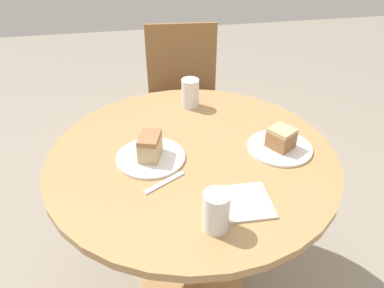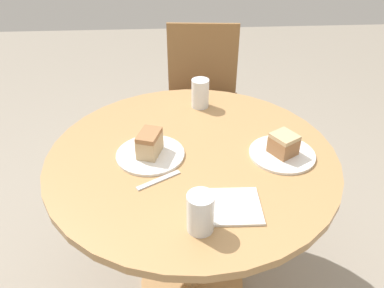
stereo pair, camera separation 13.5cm
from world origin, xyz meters
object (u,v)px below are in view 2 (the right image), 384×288
object	(u,v)px
plate_near	(150,154)
cake_slice_far	(284,144)
cake_slice_near	(150,143)
glass_water	(199,214)
chair	(202,99)
glass_lemonade	(200,95)
plate_far	(282,154)

from	to	relation	value
plate_near	cake_slice_far	world-z (taller)	cake_slice_far
cake_slice_near	glass_water	xyz separation A→B (m)	(0.15, -0.36, 0.00)
chair	cake_slice_far	world-z (taller)	chair
chair	plate_near	bearing A→B (deg)	-100.84
cake_slice_far	glass_water	distance (m)	0.47
glass_lemonade	plate_far	bearing A→B (deg)	-55.50
plate_far	cake_slice_far	xyz separation A→B (m)	(-0.00, 0.00, 0.04)
plate_near	glass_water	distance (m)	0.39
plate_near	plate_far	xyz separation A→B (m)	(0.48, -0.03, 0.00)
cake_slice_far	glass_lemonade	distance (m)	0.47
chair	cake_slice_near	bearing A→B (deg)	-100.84
plate_near	glass_water	size ratio (longest dim) A/B	2.01
glass_water	plate_near	bearing A→B (deg)	112.14
cake_slice_far	glass_lemonade	bearing A→B (deg)	124.50
chair	plate_far	world-z (taller)	chair
chair	plate_far	size ratio (longest dim) A/B	3.90
glass_lemonade	chair	bearing A→B (deg)	83.81
plate_near	glass_lemonade	world-z (taller)	glass_lemonade
plate_near	glass_lemonade	size ratio (longest dim) A/B	1.95
plate_far	glass_water	xyz separation A→B (m)	(-0.33, -0.34, 0.05)
glass_water	chair	bearing A→B (deg)	84.51
chair	plate_near	xyz separation A→B (m)	(-0.27, -0.95, 0.28)
plate_far	glass_water	bearing A→B (deg)	-134.47
chair	cake_slice_near	xyz separation A→B (m)	(-0.27, -0.95, 0.33)
glass_lemonade	glass_water	distance (m)	0.73
cake_slice_near	cake_slice_far	bearing A→B (deg)	-3.29
cake_slice_far	chair	bearing A→B (deg)	101.80
glass_water	cake_slice_far	bearing A→B (deg)	45.53
chair	cake_slice_near	size ratio (longest dim) A/B	7.74
plate_near	glass_water	world-z (taller)	glass_water
cake_slice_near	glass_lemonade	bearing A→B (deg)	59.80
chair	cake_slice_far	size ratio (longest dim) A/B	8.11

